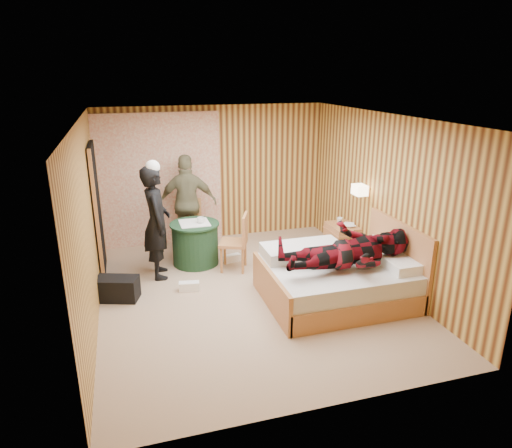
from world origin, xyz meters
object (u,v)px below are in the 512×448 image
object	(u,v)px
nightstand	(342,241)
man_on_bed	(349,240)
chair_far	(190,221)
wall_lamp	(360,190)
bed	(337,278)
chair_near	(238,238)
round_table	(195,243)
woman_standing	(157,222)
duffel_bag	(117,289)
man_at_table	(188,203)

from	to	relation	value
nightstand	man_on_bed	bearing A→B (deg)	-114.81
nightstand	chair_far	distance (m)	2.69
wall_lamp	bed	xyz separation A→B (m)	(-0.80, -0.94, -0.99)
chair_near	man_on_bed	distance (m)	1.97
chair_near	round_table	bearing A→B (deg)	-103.30
chair_far	woman_standing	world-z (taller)	woman_standing
bed	chair_far	world-z (taller)	bed
duffel_bag	man_at_table	xyz separation A→B (m)	(1.27, 1.64, 0.70)
woman_standing	man_at_table	size ratio (longest dim) A/B	1.02
chair_far	woman_standing	size ratio (longest dim) A/B	0.53
duffel_bag	man_on_bed	size ratio (longest dim) A/B	0.33
wall_lamp	nightstand	distance (m)	1.08
duffel_bag	man_on_bed	world-z (taller)	man_on_bed
nightstand	woman_standing	size ratio (longest dim) A/B	0.35
chair_far	man_at_table	world-z (taller)	man_at_table
nightstand	duffel_bag	xyz separation A→B (m)	(-3.73, -0.51, -0.14)
chair_near	man_at_table	world-z (taller)	man_at_table
round_table	duffel_bag	xyz separation A→B (m)	(-1.27, -0.96, -0.20)
bed	round_table	world-z (taller)	bed
bed	chair_far	bearing A→B (deg)	124.63
round_table	nightstand	bearing A→B (deg)	-10.36
bed	chair_near	size ratio (longest dim) A/B	2.11
round_table	chair_near	xyz separation A→B (m)	(0.63, -0.44, 0.18)
wall_lamp	chair_far	size ratio (longest dim) A/B	0.28
round_table	woman_standing	size ratio (longest dim) A/B	0.46
round_table	duffel_bag	world-z (taller)	round_table
wall_lamp	bed	size ratio (longest dim) A/B	0.13
round_table	chair_near	size ratio (longest dim) A/B	0.87
bed	man_on_bed	distance (m)	0.69
chair_near	woman_standing	size ratio (longest dim) A/B	0.53
wall_lamp	duffel_bag	xyz separation A→B (m)	(-3.77, -0.11, -1.14)
man_at_table	nightstand	bearing A→B (deg)	165.42
round_table	man_on_bed	bearing A→B (deg)	-49.56
chair_near	bed	bearing A→B (deg)	60.51
chair_far	duffel_bag	distance (m)	2.09
bed	man_at_table	distance (m)	3.06
woman_standing	man_at_table	world-z (taller)	woman_standing
bed	man_on_bed	bearing A→B (deg)	-84.07
bed	nightstand	size ratio (longest dim) A/B	3.25
duffel_bag	chair_far	bearing A→B (deg)	69.91
wall_lamp	chair_near	size ratio (longest dim) A/B	0.28
nightstand	chair_near	distance (m)	1.85
chair_far	man_on_bed	xyz separation A→B (m)	(1.71, -2.68, 0.42)
bed	man_on_bed	size ratio (longest dim) A/B	1.12
bed	nightstand	distance (m)	1.55
woman_standing	man_on_bed	bearing A→B (deg)	-125.02
nightstand	man_on_bed	xyz separation A→B (m)	(-0.73, -1.58, 0.65)
chair_near	nightstand	bearing A→B (deg)	111.87
round_table	man_at_table	distance (m)	0.84
chair_far	man_on_bed	world-z (taller)	man_on_bed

